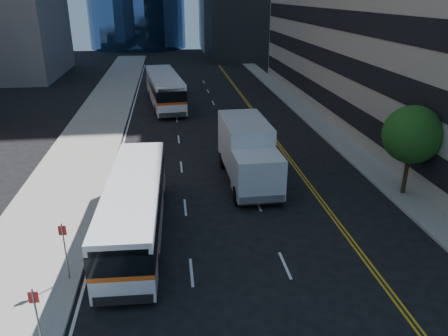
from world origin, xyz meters
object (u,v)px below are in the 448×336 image
box_truck (248,152)px  street_tree (412,135)px  bus_rear (164,88)px  bus_front (135,206)px

box_truck → street_tree: bearing=-21.1°
bus_rear → box_truck: box_truck is taller
bus_rear → street_tree: bearing=-66.5°
street_tree → bus_front: street_tree is taller
bus_front → box_truck: size_ratio=1.44×
street_tree → bus_rear: (-13.54, 23.55, -1.88)m
bus_front → bus_rear: 26.21m
street_tree → bus_front: 15.28m
box_truck → bus_rear: bearing=102.3°
bus_front → bus_rear: (1.37, 26.18, 0.21)m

